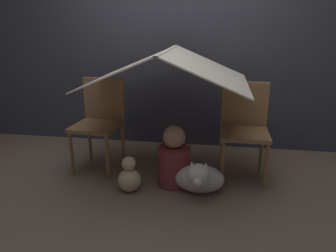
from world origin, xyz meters
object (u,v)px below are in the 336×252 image
at_px(person_front, 174,160).
at_px(chair_left, 100,119).
at_px(dog, 199,178).
at_px(chair_right, 244,126).

bearing_deg(person_front, chair_left, 160.68).
relative_size(person_front, dog, 1.31).
xyz_separation_m(chair_right, person_front, (-0.63, -0.28, -0.27)).
relative_size(chair_left, dog, 2.10).
bearing_deg(dog, person_front, 147.47).
xyz_separation_m(chair_left, person_front, (0.79, -0.28, -0.27)).
distance_m(chair_left, person_front, 0.88).
height_order(person_front, dog, person_front).
xyz_separation_m(chair_right, dog, (-0.38, -0.43, -0.36)).
bearing_deg(chair_left, chair_right, 5.44).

